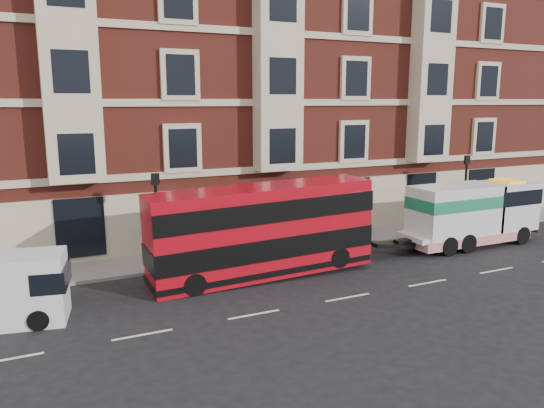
# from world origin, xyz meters

# --- Properties ---
(ground) EXTENTS (120.00, 120.00, 0.00)m
(ground) POSITION_xyz_m (0.00, 0.00, 0.00)
(ground) COLOR black
(ground) RESTS_ON ground
(sidewalk) EXTENTS (90.00, 3.00, 0.15)m
(sidewalk) POSITION_xyz_m (0.00, 7.50, 0.07)
(sidewalk) COLOR slate
(sidewalk) RESTS_ON ground
(victorian_terrace) EXTENTS (45.00, 12.00, 20.40)m
(victorian_terrace) POSITION_xyz_m (0.50, 15.00, 10.07)
(victorian_terrace) COLOR maroon
(victorian_terrace) RESTS_ON ground
(lamp_post_west) EXTENTS (0.35, 0.15, 4.35)m
(lamp_post_west) POSITION_xyz_m (-6.00, 6.20, 2.68)
(lamp_post_west) COLOR black
(lamp_post_west) RESTS_ON sidewalk
(lamp_post_east) EXTENTS (0.35, 0.15, 4.35)m
(lamp_post_east) POSITION_xyz_m (12.00, 6.20, 2.68)
(lamp_post_east) COLOR black
(lamp_post_east) RESTS_ON sidewalk
(double_decker_bus) EXTENTS (9.90, 2.27, 4.01)m
(double_decker_bus) POSITION_xyz_m (-2.02, 3.75, 2.12)
(double_decker_bus) COLOR #AF0916
(double_decker_bus) RESTS_ON ground
(tow_truck) EXTENTS (7.92, 2.34, 3.30)m
(tow_truck) POSITION_xyz_m (10.03, 3.75, 1.75)
(tow_truck) COLOR silver
(tow_truck) RESTS_ON ground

